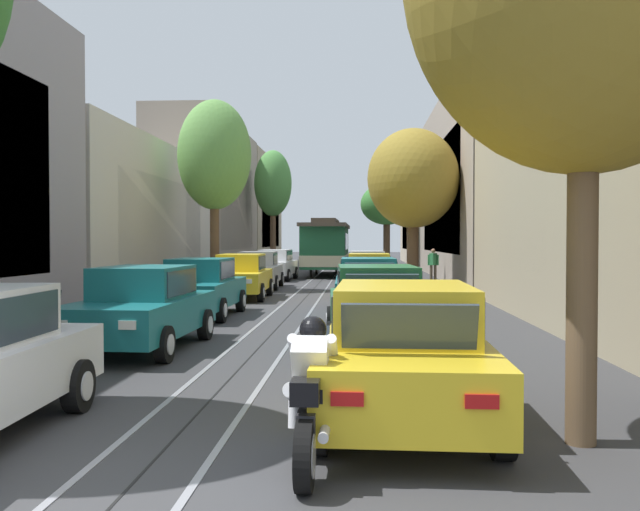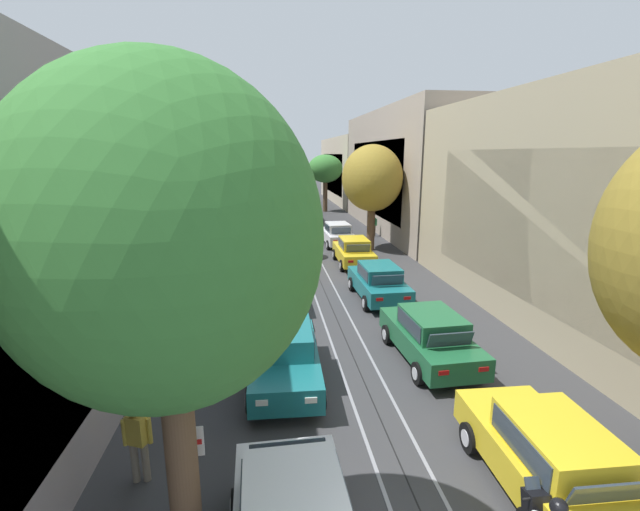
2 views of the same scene
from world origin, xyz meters
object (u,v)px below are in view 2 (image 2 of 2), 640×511
object	(u,v)px
street_tree_kerb_left_mid	(248,155)
pedestrian_on_right_pavement	(374,224)
parked_car_yellow_near_right	(552,460)
cable_car_trolley	(296,207)
street_tree_kerb_left_near	(163,241)
parked_car_white_fifth_right	(337,234)
street_sign_post	(194,477)
pedestrian_on_left_pavement	(138,439)
parked_car_teal_second_left	(285,355)
parked_car_white_sixth_left	(269,226)
parked_car_yellow_fourth_left	(274,260)
parked_car_yellow_fourth_right	(354,251)
parked_car_green_second_right	(430,336)
street_tree_kerb_right_mid	(325,169)
parked_car_silver_fifth_left	(270,241)
street_tree_kerb_right_second	(372,179)
street_tree_kerb_left_second	(241,167)
parked_car_teal_mid_right	(378,282)
parked_car_teal_mid_left	(273,293)

from	to	relation	value
street_tree_kerb_left_mid	pedestrian_on_right_pavement	world-z (taller)	street_tree_kerb_left_mid
parked_car_yellow_near_right	cable_car_trolley	distance (m)	31.40
street_tree_kerb_left_mid	street_tree_kerb_left_near	bearing A→B (deg)	-89.33
parked_car_white_fifth_right	cable_car_trolley	world-z (taller)	cable_car_trolley
street_sign_post	pedestrian_on_right_pavement	bearing A→B (deg)	70.35
pedestrian_on_left_pavement	parked_car_teal_second_left	bearing A→B (deg)	48.91
parked_car_white_sixth_left	pedestrian_on_right_pavement	size ratio (longest dim) A/B	2.67
parked_car_yellow_fourth_left	parked_car_white_sixth_left	size ratio (longest dim) A/B	0.99
parked_car_yellow_fourth_right	parked_car_white_fifth_right	size ratio (longest dim) A/B	0.99
parked_car_teal_second_left	pedestrian_on_right_pavement	size ratio (longest dim) A/B	2.66
parked_car_green_second_right	pedestrian_on_right_pavement	xyz separation A→B (m)	(3.33, 20.26, 0.13)
parked_car_white_sixth_left	street_tree_kerb_left_near	bearing A→B (deg)	-92.90
parked_car_yellow_fourth_right	cable_car_trolley	world-z (taller)	cable_car_trolley
street_tree_kerb_right_mid	parked_car_silver_fifth_left	bearing A→B (deg)	-107.64
pedestrian_on_left_pavement	cable_car_trolley	bearing A→B (deg)	80.23
parked_car_teal_second_left	street_tree_kerb_right_second	xyz separation A→B (m)	(6.41, 16.29, 3.88)
parked_car_green_second_right	street_tree_kerb_right_mid	world-z (taller)	street_tree_kerb_right_mid
parked_car_teal_second_left	street_tree_kerb_right_second	bearing A→B (deg)	68.53
street_tree_kerb_left_second	street_tree_kerb_right_mid	distance (m)	22.89
parked_car_teal_second_left	street_tree_kerb_left_mid	distance (m)	36.35
street_tree_kerb_left_second	parked_car_teal_mid_right	bearing A→B (deg)	-52.77
parked_car_white_sixth_left	street_tree_kerb_left_second	bearing A→B (deg)	-101.44
parked_car_white_fifth_right	pedestrian_on_left_pavement	bearing A→B (deg)	-109.15
parked_car_yellow_near_right	street_tree_kerb_right_mid	xyz separation A→B (m)	(1.47, 40.83, 3.81)
street_tree_kerb_left_near	street_tree_kerb_right_second	bearing A→B (deg)	69.76
parked_car_yellow_near_right	street_tree_kerb_left_mid	distance (m)	41.57
parked_car_teal_mid_left	street_tree_kerb_left_near	distance (m)	12.00
parked_car_yellow_fourth_left	pedestrian_on_left_pavement	size ratio (longest dim) A/B	2.66
parked_car_white_sixth_left	street_tree_kerb_right_second	xyz separation A→B (m)	(6.67, -5.85, 3.88)
parked_car_yellow_fourth_right	parked_car_teal_mid_left	bearing A→B (deg)	-123.78
parked_car_white_fifth_right	street_tree_kerb_left_mid	size ratio (longest dim) A/B	0.51
parked_car_white_sixth_left	street_tree_kerb_left_mid	size ratio (longest dim) A/B	0.51
parked_car_teal_second_left	street_sign_post	distance (m)	5.53
parked_car_white_fifth_right	pedestrian_on_left_pavement	size ratio (longest dim) A/B	2.67
parked_car_teal_mid_left	street_tree_kerb_left_mid	world-z (taller)	street_tree_kerb_left_mid
parked_car_teal_mid_left	parked_car_white_sixth_left	world-z (taller)	same
parked_car_teal_second_left	parked_car_green_second_right	distance (m)	4.53
parked_car_green_second_right	street_tree_kerb_right_second	bearing A→B (deg)	82.87
parked_car_green_second_right	parked_car_yellow_fourth_right	xyz separation A→B (m)	(0.03, 11.76, 0.00)
street_tree_kerb_left_second	pedestrian_on_left_pavement	world-z (taller)	street_tree_kerb_left_second
parked_car_teal_second_left	parked_car_yellow_near_right	xyz separation A→B (m)	(4.63, -4.77, 0.00)
parked_car_green_second_right	pedestrian_on_left_pavement	distance (m)	8.50
street_tree_kerb_left_second	pedestrian_on_left_pavement	size ratio (longest dim) A/B	4.73
parked_car_white_fifth_right	street_tree_kerb_right_second	distance (m)	4.65
street_tree_kerb_left_second	street_tree_kerb_right_mid	xyz separation A→B (m)	(7.89, 21.47, -0.90)
cable_car_trolley	street_tree_kerb_right_second	bearing A→B (deg)	-67.58
parked_car_yellow_fourth_left	parked_car_green_second_right	distance (m)	11.28
pedestrian_on_left_pavement	pedestrian_on_right_pavement	distance (m)	26.67
parked_car_yellow_near_right	parked_car_white_fifth_right	bearing A→B (deg)	90.41
street_tree_kerb_right_mid	street_sign_post	distance (m)	42.13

